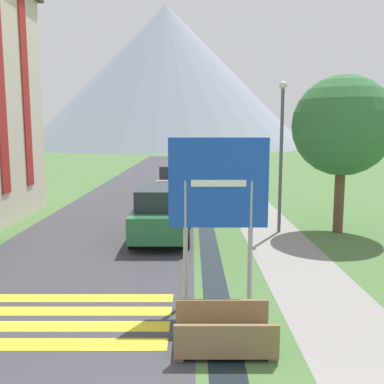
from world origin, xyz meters
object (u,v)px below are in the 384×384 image
object	(u,v)px
footbridge	(225,335)
parked_car_far	(175,181)
road_sign	(220,196)
parked_car_near	(163,213)
tree_by_path	(344,126)
streetlamp	(283,145)

from	to	relation	value
footbridge	parked_car_far	world-z (taller)	parked_car_far
parked_car_far	road_sign	bearing A→B (deg)	-84.07
parked_car_near	tree_by_path	xyz separation A→B (m)	(6.45, 0.90, 2.99)
parked_car_far	streetlamp	distance (m)	10.00
footbridge	parked_car_far	size ratio (longest dim) A/B	0.38
road_sign	parked_car_near	distance (m)	6.22
road_sign	tree_by_path	bearing A→B (deg)	54.18
parked_car_far	tree_by_path	world-z (taller)	tree_by_path
streetlamp	tree_by_path	bearing A→B (deg)	-0.71
footbridge	parked_car_near	xyz separation A→B (m)	(-1.60, 7.65, 0.69)
parked_car_far	streetlamp	world-z (taller)	streetlamp
footbridge	parked_car_near	distance (m)	7.84
road_sign	parked_car_near	size ratio (longest dim) A/B	0.79
parked_car_near	streetlamp	size ratio (longest dim) A/B	0.83
parked_car_far	parked_car_near	bearing A→B (deg)	-89.91
parked_car_far	streetlamp	bearing A→B (deg)	-63.80
streetlamp	parked_car_near	bearing A→B (deg)	-167.83
road_sign	streetlamp	xyz separation A→B (m)	(2.69, 6.76, 0.85)
parked_car_near	tree_by_path	distance (m)	7.17
parked_car_near	parked_car_far	distance (m)	9.65
footbridge	streetlamp	size ratio (longest dim) A/B	0.31
road_sign	footbridge	size ratio (longest dim) A/B	2.11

